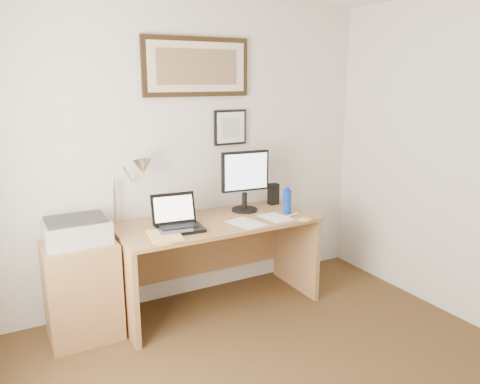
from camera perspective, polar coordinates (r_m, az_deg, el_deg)
wall_back at (r=3.92m, az=-7.23°, el=4.63°), size 3.50×0.02×2.50m
side_cabinet at (r=3.64m, az=-18.67°, el=-11.31°), size 0.50×0.40×0.73m
water_bottle at (r=3.96m, az=5.76°, el=-1.17°), size 0.07×0.07×0.20m
bottle_cap at (r=3.93m, az=5.80°, el=0.40°), size 0.04×0.04×0.02m
speaker at (r=4.23m, az=4.09°, el=-0.24°), size 0.09×0.08×0.19m
paper_sheet_a at (r=3.69m, az=0.69°, el=-3.80°), size 0.27×0.34×0.00m
paper_sheet_b at (r=3.84m, az=4.37°, el=-3.12°), size 0.21×0.28×0.00m
sticky_pad at (r=3.79m, az=7.90°, el=-3.36°), size 0.11×0.11×0.01m
marker_pen at (r=3.91m, az=6.40°, el=-2.79°), size 0.14×0.06×0.02m
book at (r=3.38m, az=-10.99°, el=-5.53°), size 0.26×0.33×0.02m
desk at (r=3.91m, az=-3.29°, el=-6.45°), size 1.60×0.70×0.75m
laptop at (r=3.57m, az=-7.59°, el=-3.58°), size 0.37×0.33×0.26m
lcd_monitor at (r=3.95m, az=0.62°, el=1.71°), size 0.42×0.22×0.52m
printer at (r=3.50m, az=-19.29°, el=-4.43°), size 0.44×0.34×0.18m
desk_lamp at (r=3.63m, az=-12.09°, el=2.68°), size 0.29×0.27×0.53m
picture_large at (r=3.91m, az=-5.27°, el=14.95°), size 0.92×0.04×0.47m
picture_small at (r=4.06m, az=-1.20°, el=7.88°), size 0.30×0.03×0.30m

